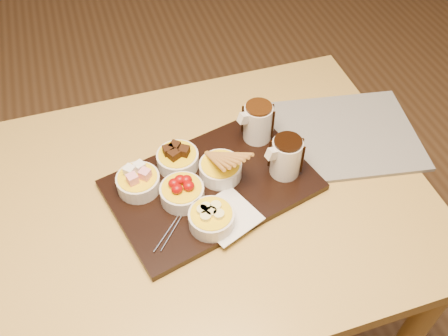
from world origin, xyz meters
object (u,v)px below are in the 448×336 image
object	(u,v)px
dining_table	(174,227)
bowl_strawberries	(182,193)
pitcher_milk_chocolate	(258,123)
newspaper	(344,135)
pitcher_dark_chocolate	(286,157)
serving_board	(212,185)

from	to	relation	value
dining_table	bowl_strawberries	world-z (taller)	bowl_strawberries
pitcher_milk_chocolate	newspaper	world-z (taller)	pitcher_milk_chocolate
newspaper	dining_table	bearing A→B (deg)	-161.83
dining_table	newspaper	world-z (taller)	newspaper
pitcher_dark_chocolate	bowl_strawberries	bearing A→B (deg)	167.35
serving_board	newspaper	world-z (taller)	serving_board
bowl_strawberries	newspaper	xyz separation A→B (m)	(0.45, 0.08, -0.03)
serving_board	pitcher_milk_chocolate	world-z (taller)	pitcher_milk_chocolate
dining_table	serving_board	distance (m)	0.15
dining_table	newspaper	bearing A→B (deg)	8.45
pitcher_dark_chocolate	pitcher_milk_chocolate	distance (m)	0.13
pitcher_dark_chocolate	newspaper	size ratio (longest dim) A/B	0.26
serving_board	newspaper	bearing A→B (deg)	-5.00
bowl_strawberries	newspaper	world-z (taller)	bowl_strawberries
pitcher_dark_chocolate	pitcher_milk_chocolate	size ratio (longest dim) A/B	1.00
dining_table	pitcher_milk_chocolate	size ratio (longest dim) A/B	12.35
bowl_strawberries	newspaper	size ratio (longest dim) A/B	0.27
serving_board	bowl_strawberries	world-z (taller)	bowl_strawberries
serving_board	pitcher_milk_chocolate	bearing A→B (deg)	21.80
pitcher_milk_chocolate	bowl_strawberries	bearing A→B (deg)	-163.61
newspaper	pitcher_dark_chocolate	bearing A→B (deg)	-149.05
dining_table	pitcher_milk_chocolate	distance (m)	0.33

